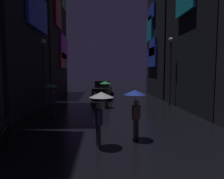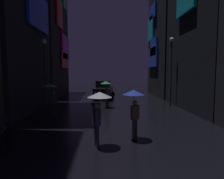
{
  "view_description": "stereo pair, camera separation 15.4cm",
  "coord_description": "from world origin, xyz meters",
  "px_view_note": "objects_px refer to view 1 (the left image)",
  "views": [
    {
      "loc": [
        -0.68,
        -1.57,
        2.86
      ],
      "look_at": [
        0.0,
        11.13,
        1.72
      ],
      "focal_mm": 32.0,
      "sensor_mm": 36.0,
      "label": 1
    },
    {
      "loc": [
        -0.52,
        -1.58,
        2.86
      ],
      "look_at": [
        0.0,
        11.13,
        1.72
      ],
      "focal_mm": 32.0,
      "sensor_mm": 36.0,
      "label": 2
    }
  ],
  "objects_px": {
    "streetlamp_left_far": "(44,65)",
    "streetlamp_right_far": "(170,64)",
    "pedestrian_far_right_blue": "(135,101)",
    "pedestrian_midstreet_centre_green": "(106,87)",
    "car_distant": "(103,90)",
    "bicycle_parked_at_storefront": "(5,133)",
    "pedestrian_midstreet_left_green": "(51,91)",
    "pedestrian_foreground_left_clear": "(100,104)"
  },
  "relations": [
    {
      "from": "pedestrian_midstreet_centre_green",
      "to": "bicycle_parked_at_storefront",
      "type": "relative_size",
      "value": 1.21
    },
    {
      "from": "bicycle_parked_at_storefront",
      "to": "car_distant",
      "type": "xyz_separation_m",
      "value": [
        4.06,
        12.94,
        0.54
      ]
    },
    {
      "from": "pedestrian_midstreet_centre_green",
      "to": "pedestrian_foreground_left_clear",
      "type": "xyz_separation_m",
      "value": [
        -0.39,
        -8.34,
        0.0
      ]
    },
    {
      "from": "streetlamp_right_far",
      "to": "pedestrian_far_right_blue",
      "type": "bearing_deg",
      "value": -117.78
    },
    {
      "from": "pedestrian_midstreet_centre_green",
      "to": "streetlamp_left_far",
      "type": "height_order",
      "value": "streetlamp_left_far"
    },
    {
      "from": "car_distant",
      "to": "streetlamp_left_far",
      "type": "relative_size",
      "value": 0.81
    },
    {
      "from": "bicycle_parked_at_storefront",
      "to": "pedestrian_far_right_blue",
      "type": "bearing_deg",
      "value": 0.02
    },
    {
      "from": "streetlamp_left_far",
      "to": "streetlamp_right_far",
      "type": "height_order",
      "value": "streetlamp_right_far"
    },
    {
      "from": "pedestrian_midstreet_left_green",
      "to": "car_distant",
      "type": "xyz_separation_m",
      "value": [
        3.3,
        8.49,
        -0.74
      ]
    },
    {
      "from": "streetlamp_right_far",
      "to": "streetlamp_left_far",
      "type": "bearing_deg",
      "value": -175.28
    },
    {
      "from": "streetlamp_right_far",
      "to": "pedestrian_midstreet_left_green",
      "type": "bearing_deg",
      "value": -157.46
    },
    {
      "from": "pedestrian_far_right_blue",
      "to": "pedestrian_midstreet_centre_green",
      "type": "distance_m",
      "value": 7.63
    },
    {
      "from": "pedestrian_midstreet_centre_green",
      "to": "car_distant",
      "type": "height_order",
      "value": "pedestrian_midstreet_centre_green"
    },
    {
      "from": "streetlamp_left_far",
      "to": "bicycle_parked_at_storefront",
      "type": "bearing_deg",
      "value": -86.9
    },
    {
      "from": "bicycle_parked_at_storefront",
      "to": "car_distant",
      "type": "height_order",
      "value": "car_distant"
    },
    {
      "from": "car_distant",
      "to": "streetlamp_left_far",
      "type": "distance_m",
      "value": 7.59
    },
    {
      "from": "streetlamp_left_far",
      "to": "car_distant",
      "type": "bearing_deg",
      "value": 51.72
    },
    {
      "from": "car_distant",
      "to": "pedestrian_far_right_blue",
      "type": "bearing_deg",
      "value": -84.41
    },
    {
      "from": "pedestrian_midstreet_left_green",
      "to": "pedestrian_foreground_left_clear",
      "type": "xyz_separation_m",
      "value": [
        3.12,
        -5.24,
        0.0
      ]
    },
    {
      "from": "pedestrian_far_right_blue",
      "to": "car_distant",
      "type": "height_order",
      "value": "pedestrian_far_right_blue"
    },
    {
      "from": "pedestrian_foreground_left_clear",
      "to": "bicycle_parked_at_storefront",
      "type": "relative_size",
      "value": 1.21
    },
    {
      "from": "pedestrian_midstreet_centre_green",
      "to": "pedestrian_foreground_left_clear",
      "type": "relative_size",
      "value": 1.0
    },
    {
      "from": "pedestrian_far_right_blue",
      "to": "streetlamp_left_far",
      "type": "bearing_deg",
      "value": 128.14
    },
    {
      "from": "streetlamp_left_far",
      "to": "pedestrian_midstreet_left_green",
      "type": "bearing_deg",
      "value": -67.74
    },
    {
      "from": "pedestrian_far_right_blue",
      "to": "pedestrian_midstreet_centre_green",
      "type": "bearing_deg",
      "value": 97.99
    },
    {
      "from": "pedestrian_far_right_blue",
      "to": "streetlamp_left_far",
      "type": "distance_m",
      "value": 9.42
    },
    {
      "from": "pedestrian_midstreet_centre_green",
      "to": "bicycle_parked_at_storefront",
      "type": "distance_m",
      "value": 8.77
    },
    {
      "from": "pedestrian_far_right_blue",
      "to": "car_distant",
      "type": "relative_size",
      "value": 0.49
    },
    {
      "from": "pedestrian_midstreet_centre_green",
      "to": "bicycle_parked_at_storefront",
      "type": "xyz_separation_m",
      "value": [
        -4.27,
        -7.56,
        -1.28
      ]
    },
    {
      "from": "car_distant",
      "to": "pedestrian_midstreet_centre_green",
      "type": "bearing_deg",
      "value": -87.8
    },
    {
      "from": "pedestrian_midstreet_left_green",
      "to": "pedestrian_foreground_left_clear",
      "type": "height_order",
      "value": "same"
    },
    {
      "from": "pedestrian_far_right_blue",
      "to": "pedestrian_midstreet_left_green",
      "type": "relative_size",
      "value": 1.0
    },
    {
      "from": "pedestrian_midstreet_centre_green",
      "to": "car_distant",
      "type": "distance_m",
      "value": 5.44
    },
    {
      "from": "bicycle_parked_at_storefront",
      "to": "streetlamp_left_far",
      "type": "height_order",
      "value": "streetlamp_left_far"
    },
    {
      "from": "pedestrian_midstreet_centre_green",
      "to": "streetlamp_right_far",
      "type": "height_order",
      "value": "streetlamp_right_far"
    },
    {
      "from": "pedestrian_far_right_blue",
      "to": "streetlamp_right_far",
      "type": "height_order",
      "value": "streetlamp_right_far"
    },
    {
      "from": "pedestrian_midstreet_centre_green",
      "to": "car_distant",
      "type": "relative_size",
      "value": 0.49
    },
    {
      "from": "pedestrian_midstreet_centre_green",
      "to": "car_distant",
      "type": "xyz_separation_m",
      "value": [
        -0.21,
        5.39,
        -0.74
      ]
    },
    {
      "from": "pedestrian_far_right_blue",
      "to": "pedestrian_foreground_left_clear",
      "type": "xyz_separation_m",
      "value": [
        -1.45,
        -0.79,
        0.0
      ]
    },
    {
      "from": "pedestrian_midstreet_centre_green",
      "to": "pedestrian_far_right_blue",
      "type": "bearing_deg",
      "value": -82.01
    },
    {
      "from": "pedestrian_far_right_blue",
      "to": "bicycle_parked_at_storefront",
      "type": "bearing_deg",
      "value": -179.98
    },
    {
      "from": "pedestrian_foreground_left_clear",
      "to": "car_distant",
      "type": "xyz_separation_m",
      "value": [
        0.18,
        13.73,
        -0.74
      ]
    }
  ]
}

